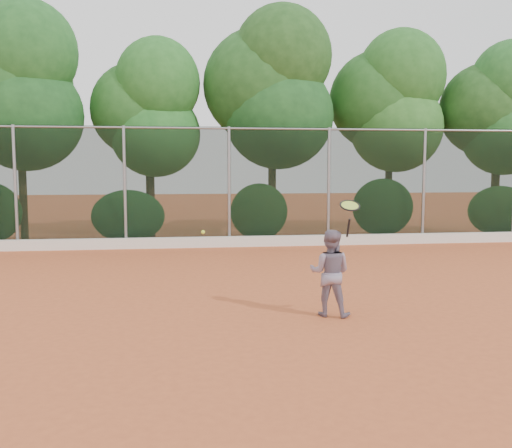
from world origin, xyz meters
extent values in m
plane|color=#C2592D|center=(0.00, 0.00, 0.00)|extent=(80.00, 80.00, 0.00)
cube|color=white|center=(0.00, 6.82, 0.15)|extent=(24.00, 0.20, 0.30)
imported|color=gray|center=(0.89, -1.13, 0.68)|extent=(0.81, 0.74, 1.36)
cube|color=black|center=(0.00, 7.00, 1.75)|extent=(24.00, 0.01, 3.50)
cylinder|color=gray|center=(0.00, 7.00, 3.45)|extent=(24.00, 0.06, 0.06)
cylinder|color=gray|center=(-6.00, 7.00, 1.75)|extent=(0.09, 0.09, 3.50)
cylinder|color=gray|center=(-3.00, 7.00, 1.75)|extent=(0.09, 0.09, 3.50)
cylinder|color=gray|center=(0.00, 7.00, 1.75)|extent=(0.09, 0.09, 3.50)
cylinder|color=gray|center=(3.00, 7.00, 1.75)|extent=(0.09, 0.09, 3.50)
cylinder|color=gray|center=(6.00, 7.00, 1.75)|extent=(0.09, 0.09, 3.50)
cylinder|color=#422F19|center=(-6.30, 8.90, 1.45)|extent=(0.24, 0.24, 2.90)
ellipsoid|color=#256325|center=(-6.10, 8.80, 3.90)|extent=(3.50, 2.90, 3.40)
ellipsoid|color=#2D712B|center=(-6.60, 9.10, 4.90)|extent=(3.80, 3.10, 3.70)
ellipsoid|color=#2E732C|center=(-6.00, 8.70, 5.80)|extent=(3.10, 2.60, 3.20)
cylinder|color=#3A2216|center=(-2.40, 9.30, 1.20)|extent=(0.28, 0.28, 2.40)
ellipsoid|color=#216322|center=(-2.20, 9.20, 3.40)|extent=(2.90, 2.40, 2.80)
ellipsoid|color=#20561D|center=(-2.70, 9.50, 4.20)|extent=(3.20, 2.70, 3.10)
ellipsoid|color=#205B1F|center=(-2.10, 9.00, 5.00)|extent=(2.70, 2.30, 2.90)
cylinder|color=#412D19|center=(1.60, 9.00, 1.50)|extent=(0.26, 0.26, 3.00)
ellipsoid|color=#266526|center=(1.80, 8.90, 4.00)|extent=(3.60, 3.00, 3.50)
ellipsoid|color=#2F6827|center=(1.30, 9.20, 5.00)|extent=(3.90, 3.20, 3.80)
ellipsoid|color=#316426|center=(1.90, 8.80, 5.90)|extent=(3.20, 2.70, 3.30)
cylinder|color=#3E2517|center=(5.70, 9.20, 1.35)|extent=(0.24, 0.24, 2.70)
ellipsoid|color=#296021|center=(5.90, 9.10, 3.70)|extent=(3.20, 2.70, 3.10)
ellipsoid|color=#1E4F1B|center=(5.40, 9.40, 4.60)|extent=(3.50, 2.90, 3.40)
ellipsoid|color=#21561D|center=(6.00, 9.00, 5.40)|extent=(3.00, 2.50, 3.10)
cylinder|color=#432E19|center=(9.40, 8.80, 1.25)|extent=(0.28, 0.28, 2.50)
ellipsoid|color=#30772D|center=(9.60, 8.70, 3.50)|extent=(3.00, 2.50, 2.90)
ellipsoid|color=#316627|center=(9.10, 9.00, 4.30)|extent=(3.30, 2.80, 3.20)
ellipsoid|color=#30752C|center=(9.70, 8.60, 5.10)|extent=(2.80, 2.40, 3.00)
ellipsoid|color=#2A6E2C|center=(-3.00, 7.80, 0.85)|extent=(2.20, 1.16, 1.60)
ellipsoid|color=#326B28|center=(1.00, 7.80, 0.95)|extent=(1.80, 1.04, 1.76)
ellipsoid|color=#286024|center=(5.00, 7.80, 1.05)|extent=(2.00, 1.10, 1.84)
ellipsoid|color=#37732C|center=(9.00, 7.80, 0.90)|extent=(2.16, 1.12, 1.64)
cylinder|color=black|center=(1.13, -1.26, 1.40)|extent=(0.04, 0.18, 0.30)
torus|color=black|center=(1.13, -1.32, 1.75)|extent=(0.33, 0.31, 0.17)
cylinder|color=#BCD43E|center=(1.13, -1.32, 1.75)|extent=(0.28, 0.25, 0.13)
sphere|color=#DFFA39|center=(-1.07, -0.62, 1.30)|extent=(0.06, 0.06, 0.06)
camera|label=1|loc=(-1.42, -9.70, 2.33)|focal=40.00mm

